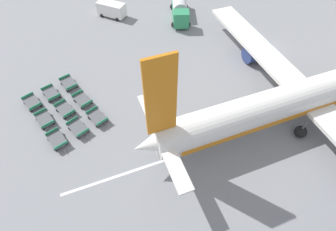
{
  "coord_description": "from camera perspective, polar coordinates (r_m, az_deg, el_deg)",
  "views": [
    {
      "loc": [
        22.79,
        -28.38,
        24.37
      ],
      "look_at": [
        6.83,
        -20.39,
        2.54
      ],
      "focal_mm": 28.0,
      "sensor_mm": 36.0,
      "label": 1
    }
  ],
  "objects": [
    {
      "name": "baggage_dolly_row_near_col_c",
      "position": [
        31.31,
        -23.01,
        -4.86
      ],
      "size": [
        3.25,
        2.04,
        0.92
      ],
      "color": "#515459",
      "rests_on": "ground_plane"
    },
    {
      "name": "baggage_dolly_row_mid_a_col_c",
      "position": [
        31.48,
        -19.01,
        -2.56
      ],
      "size": [
        3.25,
        2.19,
        0.92
      ],
      "color": "#515459",
      "rests_on": "ground_plane"
    },
    {
      "name": "service_van",
      "position": [
        49.23,
        -12.17,
        21.69
      ],
      "size": [
        4.99,
        4.63,
        2.36
      ],
      "color": "white",
      "rests_on": "ground_plane"
    },
    {
      "name": "baggage_dolly_row_mid_a_col_b",
      "position": [
        33.83,
        -21.5,
        1.23
      ],
      "size": [
        3.25,
        2.19,
        0.92
      ],
      "color": "#515459",
      "rests_on": "ground_plane"
    },
    {
      "name": "baggage_dolly_row_mid_b_col_c",
      "position": [
        31.82,
        -15.12,
        -0.35
      ],
      "size": [
        3.25,
        2.13,
        0.92
      ],
      "color": "#515459",
      "rests_on": "ground_plane"
    },
    {
      "name": "baggage_dolly_row_mid_b_col_b",
      "position": [
        34.22,
        -18.13,
        3.26
      ],
      "size": [
        3.25,
        2.15,
        0.92
      ],
      "color": "#515459",
      "rests_on": "ground_plane"
    },
    {
      "name": "baggage_dolly_row_mid_a_col_a",
      "position": [
        36.44,
        -24.1,
        4.39
      ],
      "size": [
        3.25,
        2.02,
        0.92
      ],
      "color": "#515459",
      "rests_on": "ground_plane"
    },
    {
      "name": "fuel_tanker_primary",
      "position": [
        48.19,
        2.61,
        22.13
      ],
      "size": [
        8.4,
        5.65,
        3.13
      ],
      "color": "#2D8C5B",
      "rests_on": "ground_plane"
    },
    {
      "name": "baggage_dolly_row_near_col_b",
      "position": [
        33.74,
        -25.27,
        -0.77
      ],
      "size": [
        3.25,
        2.01,
        0.92
      ],
      "color": "#515459",
      "rests_on": "ground_plane"
    },
    {
      "name": "airplane",
      "position": [
        34.18,
        29.81,
        4.42
      ],
      "size": [
        42.05,
        43.99,
        13.45
      ],
      "color": "white",
      "rests_on": "ground_plane"
    },
    {
      "name": "baggage_dolly_row_mid_b_col_a",
      "position": [
        36.98,
        -20.82,
        6.57
      ],
      "size": [
        3.25,
        1.99,
        0.92
      ],
      "color": "#515459",
      "rests_on": "ground_plane"
    },
    {
      "name": "baggage_dolly_row_near_col_a",
      "position": [
        36.32,
        -27.48,
        2.54
      ],
      "size": [
        3.25,
        2.13,
        0.92
      ],
      "color": "#515459",
      "rests_on": "ground_plane"
    },
    {
      "name": "ground_plane",
      "position": [
        43.8,
        20.87,
        13.44
      ],
      "size": [
        500.0,
        500.0,
        0.0
      ],
      "primitive_type": "plane",
      "color": "gray"
    },
    {
      "name": "stand_guidance_stripe",
      "position": [
        30.91,
        15.58,
        -4.03
      ],
      "size": [
        4.26,
        39.79,
        0.01
      ],
      "color": "white",
      "rests_on": "ground_plane"
    }
  ]
}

